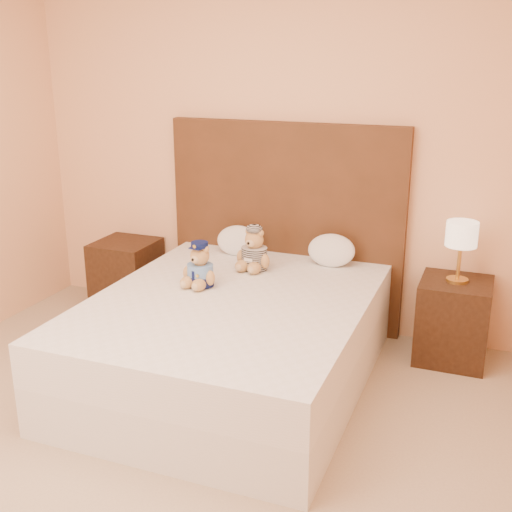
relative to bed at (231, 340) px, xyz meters
The scene contains 11 objects.
ground 1.23m from the bed, 90.00° to the right, with size 4.00×4.50×0.00m, color tan.
room_walls 1.70m from the bed, 90.00° to the right, with size 4.04×4.52×2.72m.
bed is the anchor object (origin of this frame).
headboard 1.12m from the bed, 90.00° to the left, with size 1.75×0.08×1.50m, color #4F2C17.
nightstand_left 1.48m from the bed, 147.38° to the left, with size 0.45×0.45×0.55m, color #382011.
nightstand_right 1.48m from the bed, 32.62° to the left, with size 0.45×0.45×0.55m, color #382011.
lamp 1.59m from the bed, 32.62° to the left, with size 0.20×0.20×0.40m.
teddy_police 0.51m from the bed, 154.34° to the left, with size 0.25×0.24×0.29m, color #B68647, non-canonical shape.
teddy_prisoner 0.70m from the bed, 96.49° to the left, with size 0.26×0.25×0.29m, color #B68647, non-canonical shape.
pillow_left 0.97m from the bed, 110.08° to the left, with size 0.32×0.21×0.23m, color white.
pillow_right 1.00m from the bed, 64.21° to the left, with size 0.33×0.22×0.23m, color white.
Camera 1 is at (1.45, -2.11, 1.97)m, focal length 45.00 mm.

